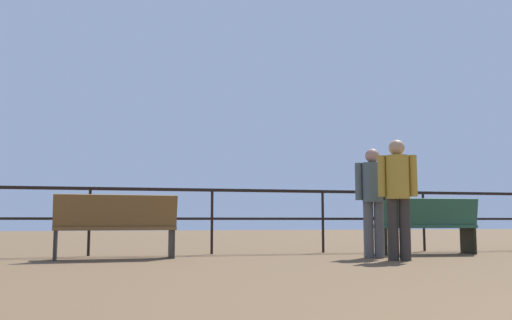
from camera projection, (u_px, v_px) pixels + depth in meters
The scene contains 5 objects.
pier_railing at pixel (269, 206), 9.24m from camera, with size 21.08×0.05×1.06m.
bench_near_left at pixel (116, 223), 7.79m from camera, with size 1.70×0.67×0.90m.
bench_near_right at pixel (427, 223), 8.93m from camera, with size 1.63×0.75×0.89m.
person_by_bench at pixel (398, 191), 7.59m from camera, with size 0.50×0.32×1.65m.
person_at_railing at pixel (373, 195), 8.14m from camera, with size 0.48×0.31×1.60m.
Camera 1 is at (-2.40, -0.26, 0.54)m, focal length 38.88 mm.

